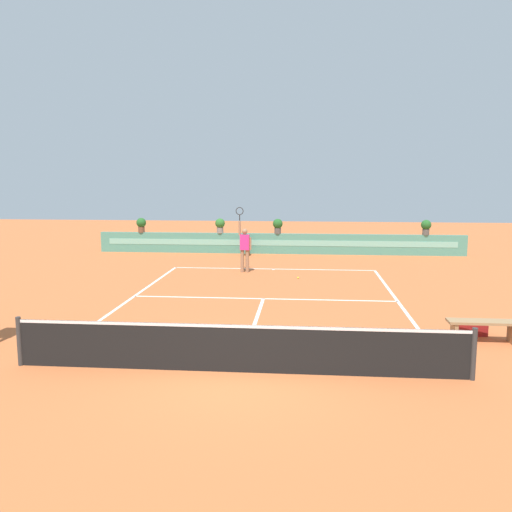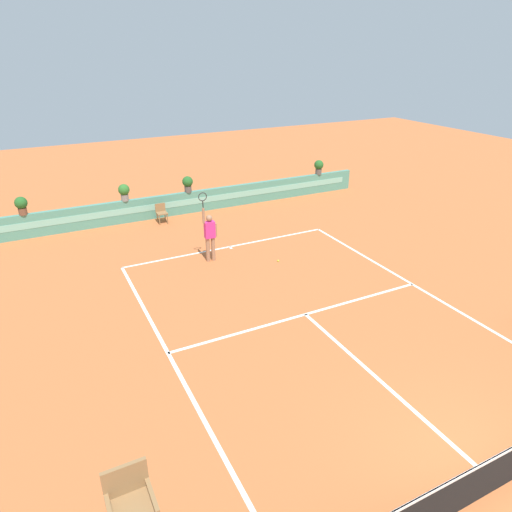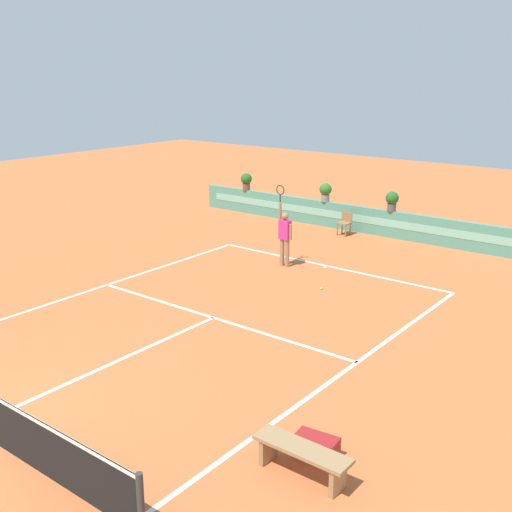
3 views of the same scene
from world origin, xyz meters
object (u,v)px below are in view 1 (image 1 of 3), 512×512
object	(u,v)px
bench_courtside	(483,326)
gear_bag	(471,328)
potted_plant_far_left	(141,224)
potted_plant_far_right	(426,226)
potted_plant_left	(220,225)
potted_plant_centre	(278,225)
ball_kid_chair	(246,246)
tennis_player	(245,246)
tennis_ball_near_baseline	(298,278)

from	to	relation	value
bench_courtside	gear_bag	xyz separation A→B (m)	(-0.10, 0.58, -0.20)
potted_plant_far_left	potted_plant_far_right	world-z (taller)	same
potted_plant_left	potted_plant_centre	distance (m)	2.86
bench_courtside	potted_plant_far_left	world-z (taller)	potted_plant_far_left
ball_kid_chair	tennis_player	world-z (taller)	tennis_player
tennis_player	potted_plant_far_left	xyz separation A→B (m)	(-5.81, 5.34, 0.36)
tennis_ball_near_baseline	bench_courtside	bearing A→B (deg)	-59.93
tennis_player	potted_plant_far_right	distance (m)	9.75
bench_courtside	potted_plant_far_left	bearing A→B (deg)	131.26
potted_plant_far_left	potted_plant_far_right	xyz separation A→B (m)	(13.96, 0.00, 0.00)
bench_courtside	potted_plant_centre	bearing A→B (deg)	111.16
potted_plant_left	potted_plant_far_right	bearing A→B (deg)	0.00
tennis_ball_near_baseline	potted_plant_far_right	bearing A→B (deg)	47.31
potted_plant_centre	tennis_player	bearing A→B (deg)	-101.05
ball_kid_chair	tennis_ball_near_baseline	bearing A→B (deg)	-65.78
tennis_ball_near_baseline	potted_plant_left	distance (m)	7.75
bench_courtside	potted_plant_far_left	size ratio (longest dim) A/B	2.21
tennis_player	potted_plant_far_left	world-z (taller)	tennis_player
ball_kid_chair	potted_plant_far_left	distance (m)	5.47
tennis_ball_near_baseline	ball_kid_chair	bearing A→B (deg)	114.22
bench_courtside	potted_plant_left	size ratio (longest dim) A/B	2.21
tennis_ball_near_baseline	potted_plant_centre	distance (m)	6.75
potted_plant_left	potted_plant_far_left	size ratio (longest dim) A/B	1.00
tennis_player	potted_plant_far_left	bearing A→B (deg)	137.44
gear_bag	potted_plant_centre	world-z (taller)	potted_plant_centre
gear_bag	potted_plant_far_left	world-z (taller)	potted_plant_far_left
potted_plant_left	potted_plant_far_left	distance (m)	3.99
ball_kid_chair	bench_courtside	distance (m)	14.95
ball_kid_chair	tennis_player	size ratio (longest dim) A/B	0.33
gear_bag	tennis_player	world-z (taller)	tennis_player
potted_plant_centre	potted_plant_far_left	distance (m)	6.85
tennis_player	potted_plant_centre	size ratio (longest dim) A/B	3.57
gear_bag	tennis_player	distance (m)	10.30
gear_bag	potted_plant_far_left	size ratio (longest dim) A/B	0.97
ball_kid_chair	tennis_ball_near_baseline	xyz separation A→B (m)	(2.60, -5.79, -0.44)
potted_plant_centre	potted_plant_far_right	distance (m)	7.11
gear_bag	potted_plant_far_right	world-z (taller)	potted_plant_far_right
ball_kid_chair	bench_courtside	xyz separation A→B (m)	(6.92, -13.25, -0.10)
ball_kid_chair	potted_plant_left	xyz separation A→B (m)	(-1.35, 0.73, 0.93)
ball_kid_chair	potted_plant_far_right	bearing A→B (deg)	4.85
tennis_player	potted_plant_far_left	size ratio (longest dim) A/B	3.57
potted_plant_centre	ball_kid_chair	bearing A→B (deg)	-154.17
gear_bag	potted_plant_left	world-z (taller)	potted_plant_left
tennis_player	potted_plant_centre	bearing A→B (deg)	78.95
potted_plant_far_left	tennis_ball_near_baseline	bearing A→B (deg)	-39.37
ball_kid_chair	potted_plant_far_right	distance (m)	8.70
tennis_player	bench_courtside	bearing A→B (deg)	-53.25
gear_bag	potted_plant_far_left	distance (m)	18.14
bench_courtside	potted_plant_centre	size ratio (longest dim) A/B	2.21
tennis_player	potted_plant_left	world-z (taller)	tennis_player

